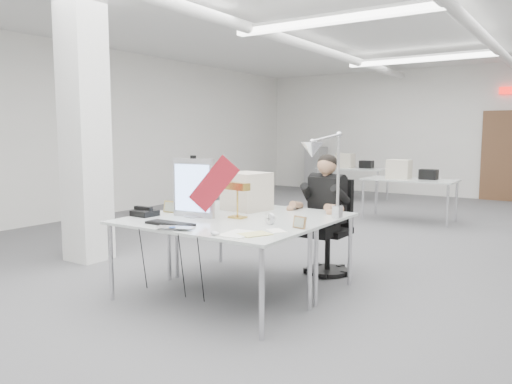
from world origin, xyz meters
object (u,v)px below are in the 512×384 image
(seated_person, at_px, (326,194))
(architect_lamp, at_px, (327,172))
(desk_main, at_px, (207,225))
(beige_monitor, at_px, (247,191))
(desk_phone, at_px, (145,213))
(laptop, at_px, (172,229))
(monitor, at_px, (194,188))
(office_chair, at_px, (328,221))
(bankers_lamp, at_px, (237,202))

(seated_person, xyz_separation_m, architect_lamp, (0.39, -0.82, 0.32))
(desk_main, relative_size, beige_monitor, 4.29)
(desk_phone, bearing_deg, architect_lamp, 25.00)
(laptop, relative_size, architect_lamp, 0.34)
(monitor, xyz_separation_m, beige_monitor, (0.18, 0.65, -0.09))
(office_chair, bearing_deg, seated_person, -79.05)
(beige_monitor, bearing_deg, architect_lamp, -0.53)
(office_chair, bearing_deg, architect_lamp, -54.99)
(desk_main, xyz_separation_m, laptop, (-0.04, -0.41, 0.02))
(bankers_lamp, xyz_separation_m, architect_lamp, (0.80, 0.28, 0.31))
(laptop, bearing_deg, office_chair, 54.68)
(monitor, xyz_separation_m, laptop, (0.32, -0.64, -0.27))
(desk_phone, xyz_separation_m, beige_monitor, (0.61, 0.89, 0.17))
(office_chair, height_order, monitor, monitor)
(office_chair, height_order, seated_person, seated_person)
(seated_person, xyz_separation_m, laptop, (-0.50, -1.92, -0.13))
(architect_lamp, bearing_deg, desk_main, -123.44)
(desk_phone, relative_size, beige_monitor, 0.53)
(desk_phone, height_order, architect_lamp, architect_lamp)
(laptop, bearing_deg, desk_phone, 130.13)
(laptop, bearing_deg, beige_monitor, 74.97)
(laptop, bearing_deg, monitor, 95.02)
(desk_main, xyz_separation_m, beige_monitor, (-0.18, 0.89, 0.21))
(desk_main, distance_m, seated_person, 1.58)
(office_chair, distance_m, seated_person, 0.31)
(beige_monitor, bearing_deg, desk_main, -68.14)
(desk_main, bearing_deg, office_chair, 73.51)
(monitor, bearing_deg, beige_monitor, 69.23)
(office_chair, height_order, desk_phone, office_chair)
(seated_person, xyz_separation_m, desk_phone, (-1.25, -1.50, -0.12))
(desk_main, distance_m, beige_monitor, 0.93)
(beige_monitor, bearing_deg, desk_phone, -113.99)
(bankers_lamp, bearing_deg, office_chair, 82.56)
(office_chair, height_order, beige_monitor, office_chair)
(monitor, relative_size, laptop, 1.80)
(desk_main, xyz_separation_m, monitor, (-0.35, 0.24, 0.30))
(desk_main, distance_m, laptop, 0.41)
(office_chair, height_order, architect_lamp, architect_lamp)
(desk_phone, distance_m, architect_lamp, 1.83)
(desk_main, bearing_deg, laptop, -95.26)
(seated_person, relative_size, desk_phone, 3.83)
(laptop, height_order, bankers_lamp, bankers_lamp)
(laptop, relative_size, desk_phone, 1.42)
(beige_monitor, distance_m, architect_lamp, 1.08)
(desk_main, height_order, architect_lamp, architect_lamp)
(laptop, distance_m, beige_monitor, 1.32)
(desk_main, relative_size, laptop, 5.70)
(beige_monitor, bearing_deg, laptop, -73.22)
(desk_phone, height_order, beige_monitor, beige_monitor)
(office_chair, xyz_separation_m, bankers_lamp, (-0.41, -1.15, 0.32))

